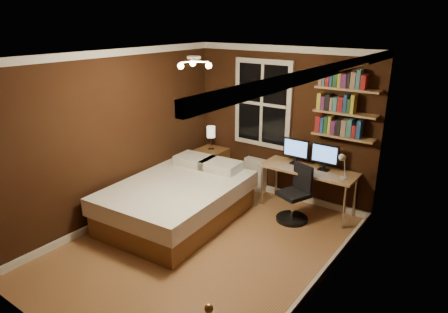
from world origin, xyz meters
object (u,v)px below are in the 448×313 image
Objects in this scene: nightstand at (211,166)px; bedside_lamp at (211,138)px; office_chair at (295,201)px; radiator at (255,175)px; bed at (178,200)px; monitor_left at (296,152)px; desk_lamp at (343,166)px; monitor_right at (325,157)px; desk at (309,172)px.

bedside_lamp is (0.00, 0.00, 0.53)m from nightstand.
nightstand is at bearing -171.92° from office_chair.
radiator is (0.87, 0.14, -0.02)m from nightstand.
bedside_lamp reaches higher than bed.
radiator is 1.22m from office_chair.
nightstand is at bearing 105.14° from bed.
nightstand is 1.77m from monitor_left.
radiator is 1.33× the size of desk_lamp.
bed is 1.99m from monitor_left.
bedside_lamp is 2.15m from monitor_right.
bedside_lamp is 2.05m from office_chair.
bed is at bearing -123.12° from office_chair.
monitor_right reaches higher than desk.
bedside_lamp is 1.95m from desk.
nightstand is 2.60m from desk_lamp.
desk is at bearing -2.15° from nightstand.
desk_lamp is (0.85, -0.23, 0.01)m from monitor_left.
desk is 0.35m from monitor_right.
monitor_right is at bearing 0.00° from monitor_left.
monitor_left is 0.88m from desk_lamp.
nightstand is at bearing 178.61° from desk.
bedside_lamp is 0.29× the size of desk.
bed is 2.62× the size of office_chair.
bedside_lamp is 0.74× the size of radiator.
desk_lamp is at bearing -15.52° from desk.
bed is 5.33× the size of monitor_right.
office_chair is (1.06, -0.60, 0.02)m from radiator.
monitor_left is (1.67, 0.03, 0.59)m from nightstand.
desk is at bearing 164.48° from desk_lamp.
monitor_right is at bearing 87.51° from office_chair.
bedside_lamp is at bearing -179.08° from monitor_left.
bedside_lamp reaches higher than nightstand.
bedside_lamp is 1.02× the size of monitor_left.
bedside_lamp is (-0.51, 1.47, 0.53)m from bed.
monitor_left is at bearing 0.92° from bedside_lamp.
monitor_right is 0.80m from office_chair.
bedside_lamp is at bearing 178.61° from desk.
monitor_left reaches higher than desk.
monitor_left is 0.97× the size of desk_lamp.
monitor_right reaches higher than bed.
office_chair is at bearing -113.96° from monitor_right.
monitor_left is 0.49× the size of office_chair.
radiator is 1.14m from desk.
bedside_lamp reaches higher than radiator.
monitor_left and monitor_right have the same top height.
nightstand is at bearing -170.75° from radiator.
office_chair reaches higher than radiator.
monitor_left is 0.81m from office_chair.
nightstand is at bearing 0.00° from bedside_lamp.
bed is 1.65m from radiator.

